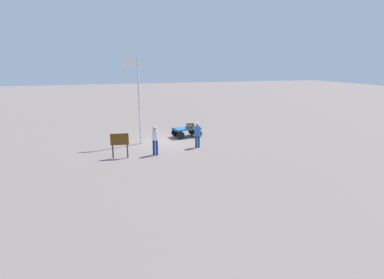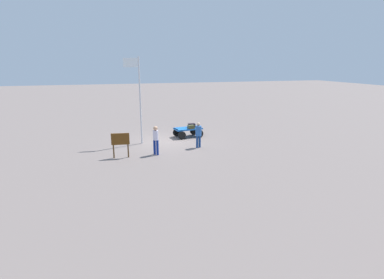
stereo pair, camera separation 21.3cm
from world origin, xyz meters
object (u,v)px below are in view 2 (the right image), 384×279
Objects in this scene: suitcase_olive at (191,127)px; worker_lead at (198,133)px; suitcase_grey at (192,125)px; worker_trailing at (156,138)px; signboard at (120,141)px; luggage_cart at (188,131)px; flagpole at (138,93)px.

suitcase_olive is 0.31× the size of worker_lead.
suitcase_grey is 0.30× the size of worker_trailing.
signboard is (5.29, 3.82, 0.15)m from suitcase_grey.
suitcase_grey is at bearing -111.35° from suitcase_olive.
worker_trailing is (2.96, 3.68, 0.51)m from luggage_cart.
suitcase_grey is at bearing -144.17° from signboard.
luggage_cart is 6.18m from signboard.
suitcase_olive is 6.12m from signboard.
worker_lead reaches higher than luggage_cart.
flagpole reaches higher than luggage_cart.
signboard reaches higher than luggage_cart.
worker_lead reaches higher than suitcase_grey.
flagpole is at bearing -31.17° from worker_lead.
worker_trailing is at bearing 47.19° from suitcase_olive.
suitcase_olive is at bearing 117.03° from luggage_cart.
luggage_cart is at bearing -92.46° from worker_lead.
luggage_cart is 0.37× the size of flagpole.
suitcase_olive is (-0.16, 0.31, 0.32)m from luggage_cart.
worker_trailing reaches higher than luggage_cart.
suitcase_olive is at bearing -96.24° from worker_lead.
worker_lead is (0.47, 3.07, 0.15)m from suitcase_grey.
flagpole is at bearing -78.59° from worker_trailing.
flagpole reaches higher than suitcase_grey.
luggage_cart is 1.45× the size of signboard.
suitcase_olive is at bearing -132.81° from worker_trailing.
worker_trailing is 1.20× the size of signboard.
suitcase_olive is 4.50m from flagpole.
luggage_cart is at bearing -62.97° from suitcase_olive.
worker_lead reaches higher than signboard.
suitcase_grey is 0.31× the size of worker_lead.
worker_trailing reaches higher than signboard.
suitcase_grey is at bearing -165.26° from flagpole.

